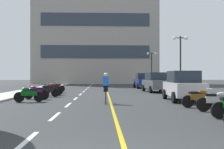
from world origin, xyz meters
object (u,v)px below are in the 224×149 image
object	(u,v)px
motorcycle_8	(53,88)
parked_car_far	(143,81)
parked_car_mid	(156,82)
street_lamp_mid	(180,51)
street_lamp_far	(152,61)
cyclist_rider	(106,87)
motorcycle_5	(36,92)
motorcycle_2	(217,101)
motorcycle_4	(29,94)
motorcycle_3	(199,98)
parked_car_near	(183,86)
motorcycle_7	(51,89)
motorcycle_9	(56,87)
motorcycle_6	(48,90)

from	to	relation	value
motorcycle_8	parked_car_far	bearing A→B (deg)	46.09
parked_car_mid	parked_car_far	xyz separation A→B (m)	(-0.04, 7.70, 0.00)
street_lamp_mid	motorcycle_8	distance (m)	11.98
street_lamp_far	motorcycle_8	bearing A→B (deg)	-124.57
cyclist_rider	motorcycle_5	bearing A→B (deg)	148.90
motorcycle_2	motorcycle_4	world-z (taller)	same
parked_car_far	motorcycle_8	distance (m)	13.13
motorcycle_3	motorcycle_8	world-z (taller)	same
parked_car_near	motorcycle_7	distance (m)	10.15
cyclist_rider	street_lamp_mid	bearing A→B (deg)	54.77
motorcycle_3	cyclist_rider	size ratio (longest dim) A/B	0.96
parked_car_far	motorcycle_8	size ratio (longest dim) A/B	2.53
street_lamp_mid	parked_car_far	world-z (taller)	street_lamp_mid
parked_car_far	motorcycle_7	xyz separation A→B (m)	(-8.87, -11.62, -0.44)
motorcycle_2	motorcycle_4	distance (m)	10.21
cyclist_rider	motorcycle_9	bearing A→B (deg)	113.13
motorcycle_4	motorcycle_6	xyz separation A→B (m)	(0.30, 3.92, 0.00)
motorcycle_8	motorcycle_7	bearing A→B (deg)	-83.88
motorcycle_2	cyclist_rider	bearing A→B (deg)	141.28
motorcycle_3	motorcycle_7	xyz separation A→B (m)	(-8.60, 8.37, 0.00)
street_lamp_mid	motorcycle_7	distance (m)	12.23
parked_car_far	motorcycle_9	bearing A→B (deg)	-142.20
parked_car_near	motorcycle_9	distance (m)	13.18
motorcycle_8	cyclist_rider	bearing A→B (deg)	-62.54
motorcycle_6	motorcycle_5	bearing A→B (deg)	-98.52
parked_car_far	motorcycle_5	bearing A→B (deg)	-121.17
street_lamp_far	parked_car_mid	distance (m)	15.22
motorcycle_8	cyclist_rider	xyz separation A→B (m)	(4.37, -8.41, 0.41)
motorcycle_9	cyclist_rider	world-z (taller)	cyclist_rider
parked_car_near	motorcycle_3	bearing A→B (deg)	-94.17
motorcycle_6	street_lamp_mid	bearing A→B (deg)	24.85
motorcycle_3	motorcycle_9	bearing A→B (deg)	125.20
motorcycle_2	motorcycle_5	size ratio (longest dim) A/B	1.00
motorcycle_9	street_lamp_mid	bearing A→B (deg)	-3.55
parked_car_near	parked_car_far	distance (m)	16.57
street_lamp_far	parked_car_far	size ratio (longest dim) A/B	1.14
parked_car_mid	motorcycle_8	distance (m)	9.32
parked_car_mid	motorcycle_8	world-z (taller)	parked_car_mid
parked_car_near	motorcycle_8	size ratio (longest dim) A/B	2.55
street_lamp_mid	parked_car_mid	xyz separation A→B (m)	(-2.25, 0.22, -2.92)
parked_car_near	motorcycle_4	world-z (taller)	parked_car_near
parked_car_near	motorcycle_6	distance (m)	9.52
parked_car_near	motorcycle_4	bearing A→B (deg)	-177.21
parked_car_near	motorcycle_7	bearing A→B (deg)	150.78
motorcycle_7	motorcycle_8	size ratio (longest dim) A/B	1.01
cyclist_rider	parked_car_mid	bearing A→B (deg)	64.86
parked_car_far	motorcycle_9	world-z (taller)	parked_car_far
motorcycle_3	motorcycle_6	size ratio (longest dim) A/B	1.00
street_lamp_far	motorcycle_9	distance (m)	18.68
motorcycle_7	cyclist_rider	size ratio (longest dim) A/B	0.95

